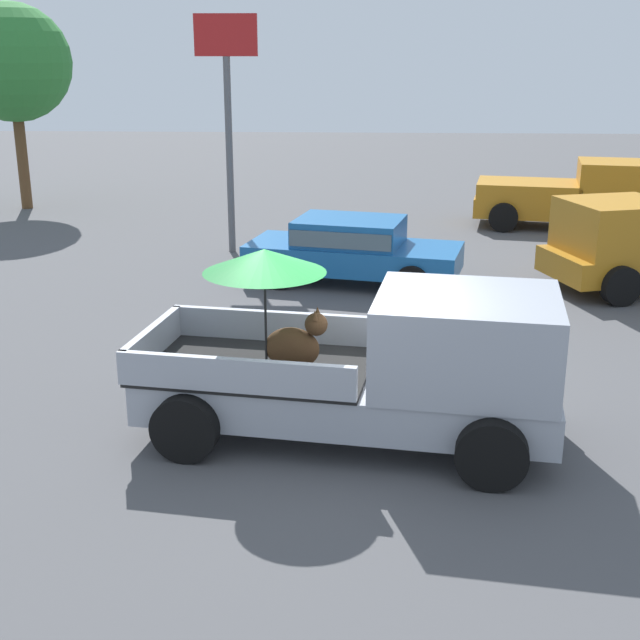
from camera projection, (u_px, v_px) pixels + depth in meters
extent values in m
plane|color=#4C4C4F|center=(347.00, 436.00, 10.60)|extent=(80.00, 80.00, 0.00)
cylinder|color=black|center=(492.00, 387.00, 11.07)|extent=(0.83, 0.39, 0.80)
cylinder|color=black|center=(492.00, 454.00, 9.24)|extent=(0.83, 0.39, 0.80)
cylinder|color=black|center=(234.00, 369.00, 11.71)|extent=(0.83, 0.39, 0.80)
cylinder|color=black|center=(185.00, 428.00, 9.88)|extent=(0.83, 0.39, 0.80)
cube|color=#9EA3AD|center=(348.00, 394.00, 10.42)|extent=(5.21, 2.50, 0.50)
cube|color=#9EA3AD|center=(467.00, 340.00, 9.93)|extent=(2.35, 2.14, 1.08)
cube|color=#4C606B|center=(556.00, 329.00, 9.68)|extent=(0.31, 1.71, 0.64)
cube|color=black|center=(256.00, 366.00, 10.55)|extent=(3.04, 2.22, 0.06)
cube|color=#9EA3AD|center=(274.00, 326.00, 11.34)|extent=(2.79, 0.50, 0.40)
cube|color=#9EA3AD|center=(235.00, 375.00, 9.62)|extent=(2.79, 0.50, 0.40)
cube|color=#9EA3AD|center=(153.00, 342.00, 10.72)|extent=(0.36, 1.84, 0.40)
ellipsoid|color=#472D19|center=(292.00, 348.00, 10.32)|extent=(0.72, 0.41, 0.52)
sphere|color=#472D19|center=(316.00, 324.00, 10.17)|extent=(0.32, 0.32, 0.28)
cone|color=#472D19|center=(317.00, 311.00, 10.20)|extent=(0.10, 0.10, 0.12)
cone|color=#472D19|center=(315.00, 315.00, 10.05)|extent=(0.10, 0.10, 0.12)
cylinder|color=black|center=(266.00, 320.00, 10.20)|extent=(0.03, 0.03, 1.25)
cone|color=#19722D|center=(264.00, 261.00, 9.98)|extent=(1.67, 1.67, 0.28)
cylinder|color=black|center=(624.00, 210.00, 23.34)|extent=(0.79, 0.39, 0.76)
cylinder|color=black|center=(632.00, 223.00, 21.58)|extent=(0.79, 0.39, 0.76)
cylinder|color=black|center=(505.00, 205.00, 24.04)|extent=(0.79, 0.39, 0.76)
cylinder|color=black|center=(503.00, 217.00, 22.28)|extent=(0.79, 0.39, 0.76)
cube|color=#B27219|center=(566.00, 207.00, 22.76)|extent=(5.05, 2.65, 0.50)
cube|color=#B27219|center=(616.00, 181.00, 22.26)|extent=(2.20, 2.12, 1.00)
cube|color=#B27219|center=(529.00, 189.00, 22.84)|extent=(2.98, 2.26, 0.40)
cylinder|color=black|center=(621.00, 286.00, 15.86)|extent=(0.80, 0.47, 0.76)
cylinder|color=black|center=(568.00, 262.00, 17.62)|extent=(0.80, 0.47, 0.76)
cube|color=#B27219|center=(616.00, 226.00, 16.55)|extent=(2.34, 2.27, 1.00)
cylinder|color=black|center=(426.00, 261.00, 17.91)|extent=(0.69, 0.36, 0.66)
cylinder|color=black|center=(412.00, 282.00, 16.29)|extent=(0.69, 0.36, 0.66)
cylinder|color=black|center=(303.00, 253.00, 18.59)|extent=(0.69, 0.36, 0.66)
cylinder|color=black|center=(278.00, 273.00, 16.97)|extent=(0.69, 0.36, 0.66)
cube|color=#195999|center=(354.00, 256.00, 17.37)|extent=(4.58, 2.65, 0.52)
cube|color=#195999|center=(349.00, 232.00, 17.25)|extent=(2.40, 2.02, 0.56)
cube|color=#4C606B|center=(349.00, 232.00, 17.25)|extent=(2.36, 2.08, 0.32)
cylinder|color=#59595B|center=(230.00, 157.00, 19.54)|extent=(0.16, 0.16, 4.44)
cube|color=#B21E1E|center=(226.00, 35.00, 18.73)|extent=(1.40, 0.12, 0.90)
cylinder|color=brown|center=(22.00, 157.00, 25.23)|extent=(0.32, 0.32, 3.04)
sphere|color=#2D7A33|center=(12.00, 62.00, 24.41)|extent=(3.36, 3.36, 3.36)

